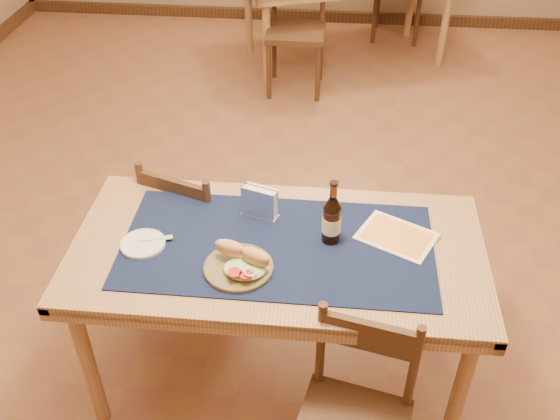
# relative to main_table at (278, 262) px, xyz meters

# --- Properties ---
(room) EXTENTS (6.04, 7.04, 2.84)m
(room) POSITION_rel_main_table_xyz_m (0.00, 0.80, 0.73)
(room) COLOR brown
(room) RESTS_ON ground
(main_table) EXTENTS (1.60, 0.80, 0.75)m
(main_table) POSITION_rel_main_table_xyz_m (0.00, 0.00, 0.00)
(main_table) COLOR #A57A4E
(main_table) RESTS_ON ground
(placemat) EXTENTS (1.20, 0.60, 0.01)m
(placemat) POSITION_rel_main_table_xyz_m (0.00, 0.00, 0.09)
(placemat) COLOR #0F1A38
(placemat) RESTS_ON main_table
(baseboard) EXTENTS (6.00, 7.00, 0.10)m
(baseboard) POSITION_rel_main_table_xyz_m (0.00, 0.80, -0.62)
(baseboard) COLOR #432918
(baseboard) RESTS_ON ground
(chair_main_far) EXTENTS (0.50, 0.50, 0.85)m
(chair_main_far) POSITION_rel_main_table_xyz_m (-0.44, 0.44, -0.22)
(chair_main_far) COLOR #432918
(chair_main_far) RESTS_ON ground
(chair_back_near) EXTENTS (0.45, 0.45, 0.96)m
(chair_back_near) POSITION_rel_main_table_xyz_m (-0.14, 2.84, -0.17)
(chair_back_near) COLOR #432918
(chair_back_near) RESTS_ON ground
(sandwich_plate) EXTENTS (0.26, 0.26, 0.10)m
(sandwich_plate) POSITION_rel_main_table_xyz_m (-0.12, -0.15, 0.12)
(sandwich_plate) COLOR olive
(sandwich_plate) RESTS_ON placemat
(side_plate) EXTENTS (0.17, 0.17, 0.01)m
(side_plate) POSITION_rel_main_table_xyz_m (-0.52, -0.05, 0.10)
(side_plate) COLOR silver
(side_plate) RESTS_ON placemat
(fork) EXTENTS (0.13, 0.05, 0.00)m
(fork) POSITION_rel_main_table_xyz_m (-0.46, -0.02, 0.10)
(fork) COLOR #93E77F
(fork) RESTS_ON side_plate
(beer_bottle) EXTENTS (0.07, 0.07, 0.27)m
(beer_bottle) POSITION_rel_main_table_xyz_m (0.20, 0.05, 0.19)
(beer_bottle) COLOR #42200B
(beer_bottle) RESTS_ON placemat
(napkin_holder) EXTENTS (0.16, 0.10, 0.14)m
(napkin_holder) POSITION_rel_main_table_xyz_m (-0.09, 0.18, 0.15)
(napkin_holder) COLOR white
(napkin_holder) RESTS_ON placemat
(menu_card) EXTENTS (0.35, 0.32, 0.01)m
(menu_card) POSITION_rel_main_table_xyz_m (0.46, 0.10, 0.09)
(menu_card) COLOR #F6E1BA
(menu_card) RESTS_ON placemat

